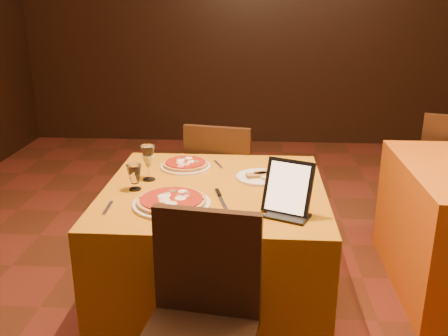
# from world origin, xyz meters

# --- Properties ---
(floor) EXTENTS (6.00, 7.00, 0.01)m
(floor) POSITION_xyz_m (0.00, 0.00, -0.01)
(floor) COLOR #5E2D19
(floor) RESTS_ON ground
(wall_back) EXTENTS (6.00, 0.01, 2.80)m
(wall_back) POSITION_xyz_m (0.00, 3.50, 1.40)
(wall_back) COLOR black
(wall_back) RESTS_ON floor
(main_table) EXTENTS (1.10, 1.10, 0.75)m
(main_table) POSITION_xyz_m (-0.51, 0.00, 0.38)
(main_table) COLOR #B26B0B
(main_table) RESTS_ON floor
(chair_main_far) EXTENTS (0.44, 0.44, 0.91)m
(chair_main_far) POSITION_xyz_m (-0.51, 0.79, 0.46)
(chair_main_far) COLOR black
(chair_main_far) RESTS_ON floor
(pizza_near) EXTENTS (0.36, 0.36, 0.03)m
(pizza_near) POSITION_xyz_m (-0.68, -0.24, 0.77)
(pizza_near) COLOR white
(pizza_near) RESTS_ON main_table
(pizza_far) EXTENTS (0.28, 0.28, 0.03)m
(pizza_far) POSITION_xyz_m (-0.69, 0.29, 0.77)
(pizza_far) COLOR white
(pizza_far) RESTS_ON main_table
(cutlet_dish) EXTENTS (0.25, 0.25, 0.03)m
(cutlet_dish) POSITION_xyz_m (-0.28, 0.14, 0.76)
(cutlet_dish) COLOR white
(cutlet_dish) RESTS_ON main_table
(wine_glass) EXTENTS (0.10, 0.10, 0.19)m
(wine_glass) POSITION_xyz_m (-0.86, 0.08, 0.84)
(wine_glass) COLOR #F6F08C
(wine_glass) RESTS_ON main_table
(water_glass) EXTENTS (0.08, 0.08, 0.13)m
(water_glass) POSITION_xyz_m (-0.90, -0.06, 0.81)
(water_glass) COLOR white
(water_glass) RESTS_ON main_table
(tablet) EXTENTS (0.24, 0.18, 0.24)m
(tablet) POSITION_xyz_m (-0.16, -0.29, 0.87)
(tablet) COLOR black
(tablet) RESTS_ON main_table
(knife) EXTENTS (0.08, 0.22, 0.01)m
(knife) POSITION_xyz_m (-0.46, -0.17, 0.75)
(knife) COLOR #A7A9AE
(knife) RESTS_ON main_table
(fork_near) EXTENTS (0.02, 0.15, 0.01)m
(fork_near) POSITION_xyz_m (-0.96, -0.30, 0.75)
(fork_near) COLOR silver
(fork_near) RESTS_ON main_table
(fork_far) EXTENTS (0.07, 0.14, 0.01)m
(fork_far) POSITION_xyz_m (-0.51, 0.35, 0.75)
(fork_far) COLOR silver
(fork_far) RESTS_ON main_table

